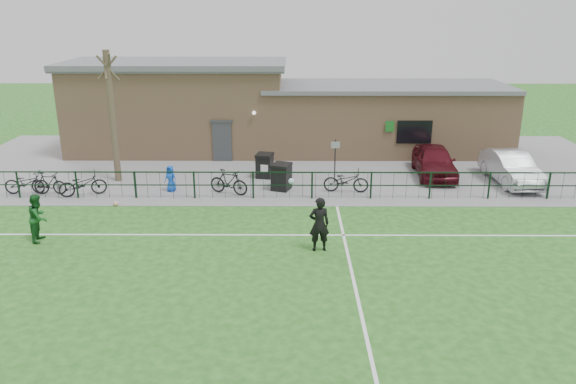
{
  "coord_description": "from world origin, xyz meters",
  "views": [
    {
      "loc": [
        0.12,
        -14.62,
        7.86
      ],
      "look_at": [
        0.0,
        5.0,
        1.3
      ],
      "focal_mm": 35.0,
      "sensor_mm": 36.0,
      "label": 1
    }
  ],
  "objects_px": {
    "wheelie_bin_left": "(281,178)",
    "sign_post": "(335,161)",
    "car_maroon": "(434,161)",
    "outfield_player": "(38,217)",
    "bicycle_b": "(48,183)",
    "bicycle_e": "(346,181)",
    "bare_tree": "(112,118)",
    "spectator_child": "(171,178)",
    "bicycle_a": "(27,183)",
    "wheelie_bin_right": "(265,166)",
    "bicycle_d": "(229,182)",
    "car_silver": "(511,168)",
    "ball_ground": "(116,204)",
    "bicycle_c": "(83,184)"
  },
  "relations": [
    {
      "from": "bicycle_d",
      "to": "sign_post",
      "type": "bearing_deg",
      "value": -45.77
    },
    {
      "from": "bicycle_b",
      "to": "ball_ground",
      "type": "height_order",
      "value": "bicycle_b"
    },
    {
      "from": "sign_post",
      "to": "bicycle_e",
      "type": "height_order",
      "value": "sign_post"
    },
    {
      "from": "bicycle_a",
      "to": "bicycle_c",
      "type": "xyz_separation_m",
      "value": [
        2.51,
        -0.19,
        0.01
      ]
    },
    {
      "from": "wheelie_bin_right",
      "to": "car_silver",
      "type": "distance_m",
      "value": 11.43
    },
    {
      "from": "sign_post",
      "to": "bicycle_a",
      "type": "xyz_separation_m",
      "value": [
        -13.51,
        -1.89,
        -0.49
      ]
    },
    {
      "from": "bicycle_a",
      "to": "ball_ground",
      "type": "relative_size",
      "value": 9.26
    },
    {
      "from": "wheelie_bin_right",
      "to": "bare_tree",
      "type": "bearing_deg",
      "value": -162.99
    },
    {
      "from": "bicycle_d",
      "to": "ball_ground",
      "type": "relative_size",
      "value": 8.71
    },
    {
      "from": "car_silver",
      "to": "bicycle_d",
      "type": "height_order",
      "value": "car_silver"
    },
    {
      "from": "bicycle_c",
      "to": "outfield_player",
      "type": "bearing_deg",
      "value": 161.02
    },
    {
      "from": "wheelie_bin_right",
      "to": "car_silver",
      "type": "height_order",
      "value": "car_silver"
    },
    {
      "from": "bare_tree",
      "to": "spectator_child",
      "type": "distance_m",
      "value": 4.01
    },
    {
      "from": "bare_tree",
      "to": "bicycle_d",
      "type": "relative_size",
      "value": 3.3
    },
    {
      "from": "bicycle_d",
      "to": "ball_ground",
      "type": "distance_m",
      "value": 4.77
    },
    {
      "from": "car_silver",
      "to": "outfield_player",
      "type": "relative_size",
      "value": 2.58
    },
    {
      "from": "car_silver",
      "to": "bicycle_b",
      "type": "distance_m",
      "value": 20.76
    },
    {
      "from": "wheelie_bin_left",
      "to": "car_maroon",
      "type": "relative_size",
      "value": 0.25
    },
    {
      "from": "wheelie_bin_right",
      "to": "ball_ground",
      "type": "height_order",
      "value": "wheelie_bin_right"
    },
    {
      "from": "spectator_child",
      "to": "sign_post",
      "type": "bearing_deg",
      "value": 31.73
    },
    {
      "from": "bicycle_b",
      "to": "bicycle_e",
      "type": "relative_size",
      "value": 0.82
    },
    {
      "from": "bicycle_d",
      "to": "spectator_child",
      "type": "relative_size",
      "value": 1.56
    },
    {
      "from": "bicycle_b",
      "to": "bicycle_e",
      "type": "xyz_separation_m",
      "value": [
        12.95,
        0.36,
        0.03
      ]
    },
    {
      "from": "spectator_child",
      "to": "ball_ground",
      "type": "bearing_deg",
      "value": -114.59
    },
    {
      "from": "wheelie_bin_left",
      "to": "sign_post",
      "type": "distance_m",
      "value": 2.76
    },
    {
      "from": "wheelie_bin_left",
      "to": "bicycle_d",
      "type": "xyz_separation_m",
      "value": [
        -2.28,
        -0.65,
        -0.0
      ]
    },
    {
      "from": "car_silver",
      "to": "bicycle_a",
      "type": "height_order",
      "value": "car_silver"
    },
    {
      "from": "outfield_player",
      "to": "wheelie_bin_right",
      "type": "bearing_deg",
      "value": -48.23
    },
    {
      "from": "outfield_player",
      "to": "ball_ground",
      "type": "height_order",
      "value": "outfield_player"
    },
    {
      "from": "sign_post",
      "to": "bicycle_c",
      "type": "distance_m",
      "value": 11.21
    },
    {
      "from": "car_silver",
      "to": "bicycle_a",
      "type": "distance_m",
      "value": 21.69
    },
    {
      "from": "car_maroon",
      "to": "outfield_player",
      "type": "relative_size",
      "value": 2.55
    },
    {
      "from": "bicycle_a",
      "to": "bicycle_e",
      "type": "relative_size",
      "value": 0.98
    },
    {
      "from": "wheelie_bin_right",
      "to": "car_maroon",
      "type": "height_order",
      "value": "car_maroon"
    },
    {
      "from": "wheelie_bin_right",
      "to": "car_maroon",
      "type": "xyz_separation_m",
      "value": [
        8.12,
        0.26,
        0.2
      ]
    },
    {
      "from": "bare_tree",
      "to": "wheelie_bin_right",
      "type": "distance_m",
      "value": 7.3
    },
    {
      "from": "car_maroon",
      "to": "bicycle_c",
      "type": "relative_size",
      "value": 2.18
    },
    {
      "from": "bicycle_c",
      "to": "bicycle_d",
      "type": "bearing_deg",
      "value": -109.02
    },
    {
      "from": "ball_ground",
      "to": "bicycle_e",
      "type": "bearing_deg",
      "value": 10.78
    },
    {
      "from": "bicycle_d",
      "to": "bicycle_a",
      "type": "bearing_deg",
      "value": 113.41
    },
    {
      "from": "sign_post",
      "to": "bicycle_a",
      "type": "bearing_deg",
      "value": -172.03
    },
    {
      "from": "bicycle_c",
      "to": "bicycle_e",
      "type": "relative_size",
      "value": 1.01
    },
    {
      "from": "bicycle_e",
      "to": "spectator_child",
      "type": "distance_m",
      "value": 7.72
    },
    {
      "from": "bare_tree",
      "to": "car_silver",
      "type": "xyz_separation_m",
      "value": [
        18.25,
        -0.21,
        -2.26
      ]
    },
    {
      "from": "bicycle_a",
      "to": "wheelie_bin_left",
      "type": "bearing_deg",
      "value": -86.88
    },
    {
      "from": "bare_tree",
      "to": "bicycle_a",
      "type": "height_order",
      "value": "bare_tree"
    },
    {
      "from": "wheelie_bin_right",
      "to": "outfield_player",
      "type": "xyz_separation_m",
      "value": [
        -7.52,
        -7.58,
        0.29
      ]
    },
    {
      "from": "wheelie_bin_left",
      "to": "bicycle_a",
      "type": "relative_size",
      "value": 0.57
    },
    {
      "from": "bicycle_a",
      "to": "outfield_player",
      "type": "distance_m",
      "value": 5.68
    },
    {
      "from": "wheelie_bin_left",
      "to": "bicycle_c",
      "type": "bearing_deg",
      "value": -154.84
    }
  ]
}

